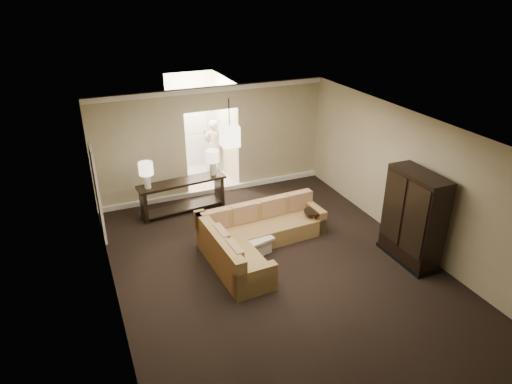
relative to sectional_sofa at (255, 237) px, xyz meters
name	(u,v)px	position (x,y,z in m)	size (l,w,h in m)	color
ground	(280,272)	(0.13, -0.91, -0.33)	(8.00, 8.00, 0.00)	black
wall_back	(213,141)	(0.13, 3.09, 1.07)	(6.00, 0.04, 2.80)	#C3BC93
wall_front	(443,366)	(0.13, -4.91, 1.07)	(6.00, 0.04, 2.80)	#C3BC93
wall_left	(110,243)	(-2.87, -0.91, 1.07)	(0.04, 8.00, 2.80)	#C3BC93
wall_right	(414,182)	(3.13, -0.91, 1.07)	(0.04, 8.00, 2.80)	#C3BC93
ceiling	(283,134)	(0.13, -0.91, 2.47)	(6.00, 8.00, 0.02)	silver
crown_molding	(211,90)	(0.13, 3.04, 2.40)	(6.00, 0.10, 0.12)	white
baseboard	(215,190)	(0.13, 3.04, -0.27)	(6.00, 0.10, 0.12)	white
side_door	(97,192)	(-2.84, 1.89, 0.72)	(0.05, 0.90, 2.10)	white
foyer	(198,130)	(0.13, 4.43, 0.97)	(1.44, 2.02, 2.80)	white
sectional_sofa	(255,237)	(0.00, 0.00, 0.00)	(2.78, 2.24, 0.82)	brown
coffee_table	(245,243)	(-0.19, 0.09, -0.14)	(1.08, 1.08, 0.37)	silver
console_table	(183,193)	(-0.92, 2.29, 0.16)	(2.14, 0.69, 0.81)	black
armoire	(413,219)	(2.72, -1.48, 0.58)	(0.56, 1.31, 1.89)	black
drink_table	(313,217)	(1.49, 0.21, 0.06)	(0.43, 0.43, 0.53)	black
table_lamp_left	(146,171)	(-1.73, 2.21, 0.90)	(0.33, 0.33, 0.62)	silver
table_lamp_right	(213,159)	(-0.11, 2.37, 0.90)	(0.33, 0.33, 0.62)	silver
pendant_light	(230,136)	(0.13, 1.79, 1.63)	(0.38, 0.38, 1.09)	black
person	(213,143)	(0.58, 4.48, 0.53)	(0.62, 0.41, 1.71)	beige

